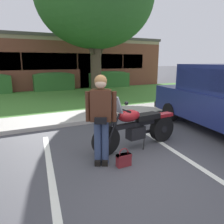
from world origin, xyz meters
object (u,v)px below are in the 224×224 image
hedge_center_left (54,81)px  brick_building (16,62)px  handbag (124,159)px  motorcycle (139,126)px  rider_person (101,114)px  hedge_center_right (109,79)px

hedge_center_left → brick_building: (-1.87, 6.05, 1.22)m
handbag → hedge_center_left: hedge_center_left is taller
motorcycle → rider_person: (-1.12, -0.39, 0.50)m
handbag → brick_building: (-0.73, 17.44, 1.72)m
motorcycle → brick_building: brick_building is taller
motorcycle → handbag: 1.10m
motorcycle → brick_building: (-1.52, 16.76, 1.38)m
hedge_center_left → hedge_center_right: 4.11m
rider_person → brick_building: (-0.40, 17.15, 0.88)m
hedge_center_left → brick_building: brick_building is taller
rider_person → brick_building: bearing=91.3°
motorcycle → handbag: bearing=-139.2°
hedge_center_left → brick_building: size_ratio=0.12×
handbag → brick_building: brick_building is taller
rider_person → handbag: size_ratio=4.74×
motorcycle → hedge_center_left: bearing=88.1°
rider_person → hedge_center_left: size_ratio=0.66×
rider_person → motorcycle: bearing=19.3°
hedge_center_right → brick_building: (-5.98, 6.05, 1.22)m
handbag → brick_building: bearing=92.4°
hedge_center_left → hedge_center_right: (4.11, 0.00, 0.00)m
motorcycle → brick_building: size_ratio=0.10×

